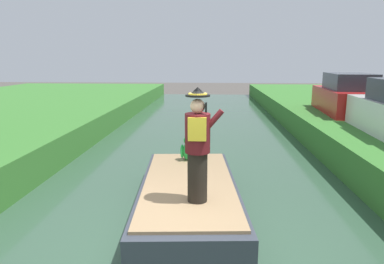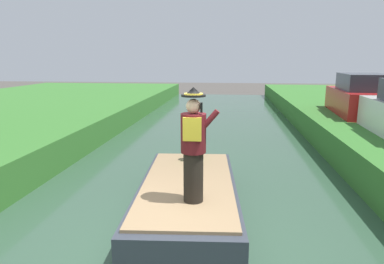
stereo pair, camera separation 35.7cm
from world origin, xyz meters
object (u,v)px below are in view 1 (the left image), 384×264
(parrot_plush, at_px, (188,150))
(person_pirate, at_px, (198,146))
(parked_car_red, at_px, (346,96))
(boat, at_px, (189,197))

(parrot_plush, bearing_deg, person_pirate, -82.43)
(person_pirate, height_order, parked_car_red, person_pirate)
(boat, xyz_separation_m, parked_car_red, (5.57, 7.24, 1.19))
(boat, bearing_deg, parrot_plush, 94.19)
(person_pirate, distance_m, parrot_plush, 2.43)
(person_pirate, relative_size, parked_car_red, 0.45)
(boat, xyz_separation_m, parrot_plush, (-0.10, 1.42, 0.55))
(boat, xyz_separation_m, person_pirate, (0.20, -0.90, 1.23))
(boat, height_order, parrot_plush, parrot_plush)
(parrot_plush, bearing_deg, parked_car_red, 45.77)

